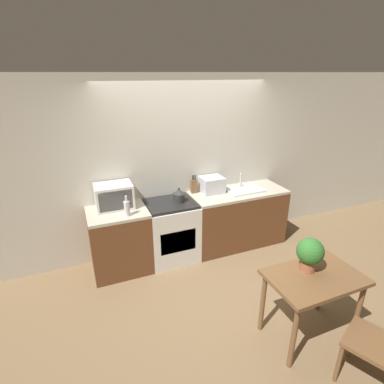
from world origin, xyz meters
The scene contains 13 objects.
ground_plane centered at (0.00, 0.00, 0.00)m, with size 16.00×16.00×0.00m, color brown.
wall_back centered at (0.00, 1.02, 1.30)m, with size 10.00×0.06×2.60m.
counter_left_run centered at (-1.10, 0.68, 0.45)m, with size 0.78×0.62×0.90m.
counter_right_run centered at (0.74, 0.68, 0.45)m, with size 1.49×0.62×0.90m.
stove_range centered at (-0.36, 0.68, 0.45)m, with size 0.71×0.62×0.90m.
kettle centered at (-0.23, 0.67, 0.99)m, with size 0.17×0.17×0.20m.
microwave centered at (-1.10, 0.80, 1.07)m, with size 0.49×0.34×0.33m.
bottle centered at (-1.00, 0.49, 1.01)m, with size 0.07×0.07×0.27m.
knife_block centered at (0.09, 0.89, 1.01)m, with size 0.09×0.07×0.28m.
toaster_oven centered at (0.35, 0.82, 1.02)m, with size 0.33×0.30×0.24m.
sink_basin centered at (0.85, 0.69, 0.91)m, with size 0.56×0.36×0.24m.
dining_table centered at (0.49, -1.22, 0.64)m, with size 0.92×0.60×0.75m.
potted_plant centered at (0.48, -1.12, 0.95)m, with size 0.26×0.26×0.35m.
Camera 1 is at (-1.54, -2.99, 2.60)m, focal length 28.00 mm.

